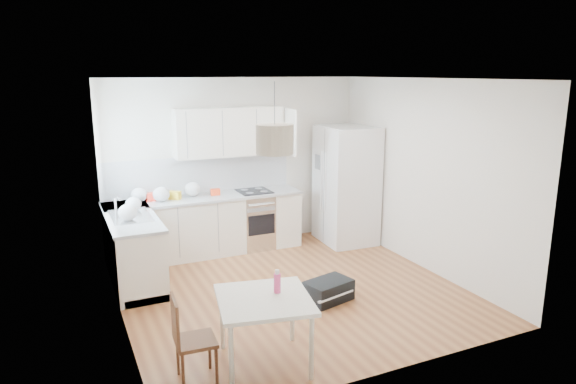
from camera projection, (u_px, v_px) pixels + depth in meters
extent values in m
plane|color=brown|center=(290.00, 290.00, 6.72)|extent=(4.20, 4.20, 0.00)
plane|color=white|center=(291.00, 79.00, 6.10)|extent=(4.20, 4.20, 0.00)
plane|color=white|center=(235.00, 163.00, 8.26)|extent=(4.20, 0.00, 4.20)
plane|color=white|center=(115.00, 207.00, 5.55)|extent=(0.00, 4.20, 4.20)
plane|color=white|center=(425.00, 175.00, 7.26)|extent=(0.00, 4.20, 4.20)
cube|color=#BFE0F9|center=(103.00, 156.00, 6.48)|extent=(0.02, 1.00, 1.00)
cube|color=white|center=(207.00, 226.00, 7.96)|extent=(3.00, 0.60, 0.88)
cube|color=white|center=(133.00, 249.00, 6.94)|extent=(0.60, 1.80, 0.88)
cube|color=#ABADAF|center=(205.00, 198.00, 7.86)|extent=(3.02, 0.64, 0.04)
cube|color=#ABADAF|center=(130.00, 217.00, 6.84)|extent=(0.64, 1.82, 0.04)
cube|color=white|center=(200.00, 175.00, 8.05)|extent=(3.00, 0.01, 0.58)
cube|color=white|center=(105.00, 196.00, 6.65)|extent=(0.01, 1.80, 0.58)
cube|color=white|center=(229.00, 132.00, 7.94)|extent=(1.70, 0.32, 0.75)
cube|color=beige|center=(264.00, 300.00, 4.88)|extent=(1.03, 1.03, 0.04)
cylinder|color=white|center=(231.00, 358.00, 4.52)|extent=(0.05, 0.05, 0.65)
cylinder|color=white|center=(311.00, 347.00, 4.69)|extent=(0.05, 0.05, 0.65)
cylinder|color=white|center=(222.00, 319.00, 5.22)|extent=(0.05, 0.05, 0.65)
cylinder|color=white|center=(292.00, 312.00, 5.39)|extent=(0.05, 0.05, 0.65)
cylinder|color=#DA3C79|center=(277.00, 281.00, 4.96)|extent=(0.07, 0.07, 0.23)
cube|color=black|center=(328.00, 290.00, 6.38)|extent=(0.64, 0.49, 0.26)
cylinder|color=#BAA98F|center=(275.00, 139.00, 4.70)|extent=(0.44, 0.44, 0.27)
ellipsoid|color=white|center=(139.00, 195.00, 7.50)|extent=(0.24, 0.20, 0.21)
ellipsoid|color=white|center=(161.00, 194.00, 7.52)|extent=(0.24, 0.21, 0.22)
ellipsoid|color=white|center=(193.00, 189.00, 7.83)|extent=(0.25, 0.21, 0.22)
ellipsoid|color=white|center=(133.00, 204.00, 7.03)|extent=(0.21, 0.18, 0.19)
ellipsoid|color=white|center=(128.00, 212.00, 6.56)|extent=(0.24, 0.20, 0.22)
cube|color=red|center=(215.00, 192.00, 7.93)|extent=(0.16, 0.12, 0.10)
cube|color=yellow|center=(175.00, 195.00, 7.68)|extent=(0.20, 0.19, 0.12)
cube|color=red|center=(152.00, 197.00, 7.58)|extent=(0.19, 0.13, 0.12)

